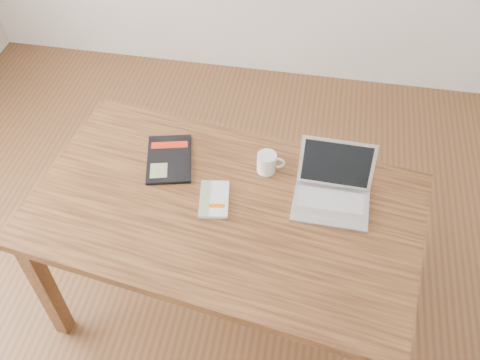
% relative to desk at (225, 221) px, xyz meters
% --- Properties ---
extents(room, '(4.04, 4.04, 2.70)m').
position_rel_desk_xyz_m(room, '(-0.16, -0.10, 0.69)').
color(room, brown).
rests_on(room, ground).
extents(desk, '(1.61, 1.07, 0.75)m').
position_rel_desk_xyz_m(desk, '(0.00, 0.00, 0.00)').
color(desk, '#56331A').
rests_on(desk, ground).
extents(white_guidebook, '(0.14, 0.20, 0.02)m').
position_rel_desk_xyz_m(white_guidebook, '(-0.05, 0.02, 0.10)').
color(white_guidebook, silver).
rests_on(white_guidebook, desk).
extents(black_guidebook, '(0.24, 0.31, 0.01)m').
position_rel_desk_xyz_m(black_guidebook, '(-0.28, 0.21, 0.10)').
color(black_guidebook, black).
rests_on(black_guidebook, desk).
extents(laptop, '(0.30, 0.28, 0.20)m').
position_rel_desk_xyz_m(laptop, '(0.40, 0.12, 0.13)').
color(laptop, silver).
rests_on(laptop, desk).
extents(coffee_mug, '(0.12, 0.08, 0.09)m').
position_rel_desk_xyz_m(coffee_mug, '(0.13, 0.22, 0.13)').
color(coffee_mug, white).
rests_on(coffee_mug, desk).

